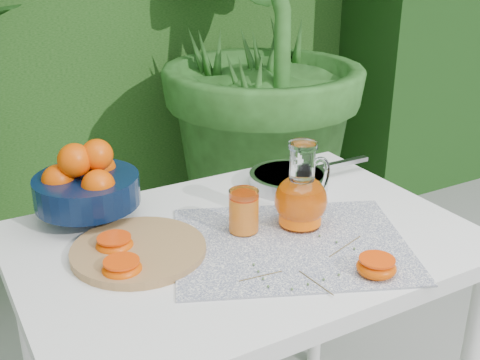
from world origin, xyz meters
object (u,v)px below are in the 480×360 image
juice_pitcher (302,197)px  saute_pan (290,179)px  white_table (244,268)px  cutting_board (139,250)px  fruit_bowl (86,184)px

juice_pitcher → saute_pan: bearing=62.5°
white_table → cutting_board: (-0.23, 0.04, 0.09)m
fruit_bowl → saute_pan: size_ratio=0.79×
cutting_board → juice_pitcher: bearing=-9.1°
fruit_bowl → saute_pan: 0.53m
fruit_bowl → juice_pitcher: size_ratio=1.44×
cutting_board → juice_pitcher: (0.37, -0.06, 0.06)m
fruit_bowl → saute_pan: (0.52, -0.08, -0.07)m
cutting_board → saute_pan: saute_pan is taller
white_table → fruit_bowl: (-0.28, 0.26, 0.17)m
white_table → saute_pan: bearing=37.1°
cutting_board → juice_pitcher: 0.38m
fruit_bowl → cutting_board: bearing=-79.5°
juice_pitcher → saute_pan: 0.24m
cutting_board → white_table: bearing=-9.8°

